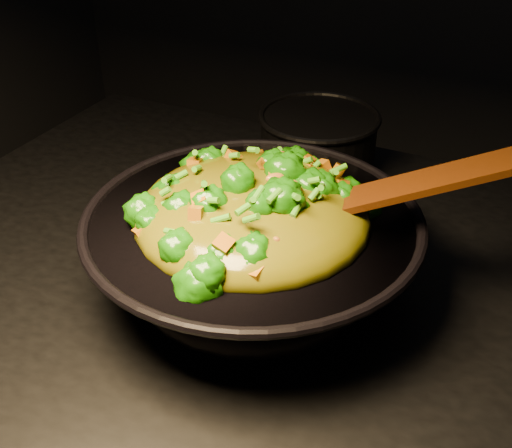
% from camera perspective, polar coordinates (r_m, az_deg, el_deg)
% --- Properties ---
extents(wok, '(0.57, 0.57, 0.12)m').
position_cam_1_polar(wok, '(0.86, -0.29, -2.84)').
color(wok, black).
rests_on(wok, stovetop).
extents(stir_fry, '(0.36, 0.36, 0.11)m').
position_cam_1_polar(stir_fry, '(0.80, -0.35, 3.60)').
color(stir_fry, '#1B6607').
rests_on(stir_fry, wok).
extents(spatula, '(0.33, 0.14, 0.14)m').
position_cam_1_polar(spatula, '(0.80, 12.52, 3.07)').
color(spatula, '#3D1505').
rests_on(spatula, wok).
extents(back_pot, '(0.23, 0.23, 0.12)m').
position_cam_1_polar(back_pot, '(1.16, 5.51, 7.10)').
color(back_pot, black).
rests_on(back_pot, stovetop).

